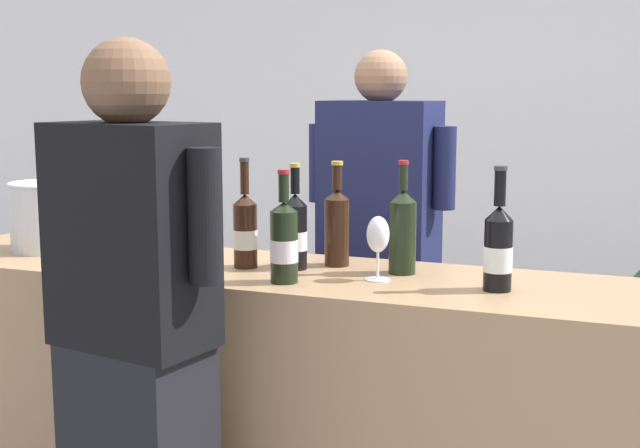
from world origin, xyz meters
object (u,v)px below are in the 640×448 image
Objects in this scene: wine_bottle_0 at (402,230)px; wine_bottle_1 at (337,225)px; wine_bottle_3 at (284,242)px; wine_glass at (378,237)px; wine_bottle_5 at (295,231)px; ice_bucket at (46,216)px; person_server at (379,284)px; person_guest at (136,369)px; wine_bottle_2 at (498,247)px; wine_bottle_4 at (245,230)px.

wine_bottle_1 is (-0.22, 0.04, -0.00)m from wine_bottle_0.
wine_bottle_3 is at bearing -101.87° from wine_bottle_1.
wine_glass is (-0.04, -0.12, -0.01)m from wine_bottle_0.
wine_bottle_3 is 0.19m from wine_bottle_5.
person_server reaches higher than ice_bucket.
wine_bottle_1 is 1.02m from ice_bucket.
wine_bottle_5 is at bearing -97.82° from person_server.
wine_bottle_0 is 0.20× the size of person_guest.
ice_bucket is at bearing 170.25° from wine_bottle_3.
wine_bottle_2 reaches higher than wine_bottle_0.
wine_bottle_4 is 0.60m from person_guest.
ice_bucket is at bearing 178.63° from wine_bottle_4.
wine_bottle_0 is 0.67m from person_server.
wine_bottle_2 is at bearing -17.05° from wine_bottle_1.
wine_bottle_1 is at bearing 78.13° from wine_bottle_3.
person_guest reaches higher than wine_bottle_1.
wine_bottle_3 is at bearing -9.75° from ice_bucket.
wine_bottle_3 is at bearing -168.57° from wine_bottle_2.
person_guest is at bearing -96.37° from wine_bottle_4.
wine_bottle_2 is 1.54m from ice_bucket.
wine_bottle_1 is 0.14m from wine_bottle_5.
wine_bottle_4 is (-0.48, -0.09, -0.01)m from wine_bottle_0.
wine_bottle_1 is 0.29m from wine_bottle_3.
wine_glass is at bearing -12.09° from wine_bottle_5.
wine_glass is (0.24, 0.12, 0.01)m from wine_bottle_3.
wine_bottle_4 is at bearing -110.21° from person_server.
person_server reaches higher than wine_bottle_2.
wine_glass is (0.44, -0.02, 0.01)m from wine_bottle_4.
wine_bottle_0 is at bearing -10.39° from wine_bottle_1.
person_server is at bearing 87.02° from wine_bottle_3.
person_server is at bearing 106.74° from wine_glass.
wine_bottle_1 is 0.96× the size of wine_bottle_4.
wine_bottle_2 is 0.20× the size of person_server.
wine_bottle_0 is 1.81× the size of wine_glass.
wine_bottle_1 reaches higher than ice_bucket.
person_guest is (-0.31, -0.66, -0.30)m from wine_bottle_1.
person_guest reaches higher than wine_bottle_5.
wine_bottle_1 reaches higher than wine_bottle_3.
wine_bottle_1 is 0.24m from wine_glass.
person_server is (-0.24, 0.55, -0.30)m from wine_bottle_0.
person_server reaches higher than wine_glass.
wine_bottle_5 is 0.67m from person_server.
wine_bottle_5 is 0.92m from ice_bucket.
ice_bucket is (-0.96, 0.16, 0.00)m from wine_bottle_3.
wine_bottle_1 is at bearing 43.73° from wine_bottle_5.
person_server is (-0.20, 0.66, -0.30)m from wine_glass.
wine_bottle_5 is at bearing 167.91° from wine_glass.
wine_bottle_3 is at bearing -139.66° from wine_bottle_0.
person_guest is (-0.21, -0.57, -0.29)m from wine_bottle_5.
person_server is 1.01× the size of person_guest.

